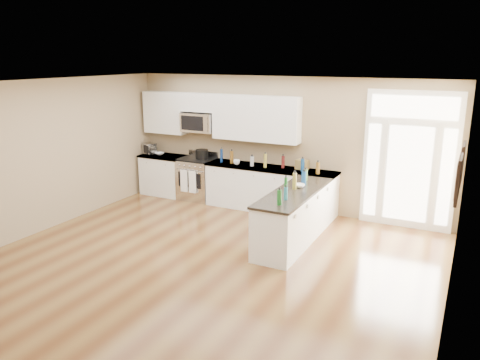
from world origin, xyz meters
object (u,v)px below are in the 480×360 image
object	(u,v)px
peninsula_cabinet	(294,219)
stockpot	(202,154)
toaster_oven	(149,148)
kitchen_range	(197,179)

from	to	relation	value
peninsula_cabinet	stockpot	bearing A→B (deg)	151.56
peninsula_cabinet	stockpot	xyz separation A→B (m)	(-2.79, 1.51, 0.63)
peninsula_cabinet	toaster_oven	bearing A→B (deg)	161.07
stockpot	toaster_oven	xyz separation A→B (m)	(-1.41, -0.07, 0.01)
stockpot	peninsula_cabinet	bearing A→B (deg)	-28.44
peninsula_cabinet	toaster_oven	size ratio (longest dim) A/B	7.61
peninsula_cabinet	kitchen_range	xyz separation A→B (m)	(-2.89, 1.45, 0.04)
peninsula_cabinet	kitchen_range	bearing A→B (deg)	153.40
peninsula_cabinet	stockpot	world-z (taller)	stockpot
toaster_oven	stockpot	bearing A→B (deg)	27.62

